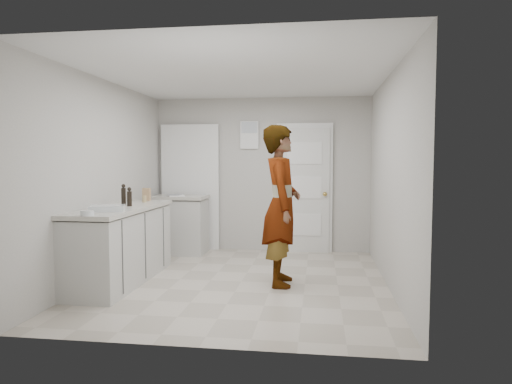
# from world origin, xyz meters

# --- Properties ---
(ground) EXTENTS (4.00, 4.00, 0.00)m
(ground) POSITION_xyz_m (0.00, 0.00, 0.00)
(ground) COLOR #A79C8C
(ground) RESTS_ON ground
(room_shell) EXTENTS (4.00, 4.00, 4.00)m
(room_shell) POSITION_xyz_m (-0.17, 1.95, 1.02)
(room_shell) COLOR #AEABA4
(room_shell) RESTS_ON ground
(main_counter) EXTENTS (0.64, 1.96, 0.93)m
(main_counter) POSITION_xyz_m (-1.45, -0.20, 0.43)
(main_counter) COLOR beige
(main_counter) RESTS_ON ground
(side_counter) EXTENTS (0.84, 0.61, 0.93)m
(side_counter) POSITION_xyz_m (-1.25, 1.55, 0.43)
(side_counter) COLOR beige
(side_counter) RESTS_ON ground
(person) EXTENTS (0.51, 0.73, 1.90)m
(person) POSITION_xyz_m (0.49, -0.05, 0.95)
(person) COLOR silver
(person) RESTS_ON ground
(cake_mix_box) EXTENTS (0.11, 0.06, 0.18)m
(cake_mix_box) POSITION_xyz_m (-1.44, 0.62, 1.01)
(cake_mix_box) COLOR #9C714E
(cake_mix_box) RESTS_ON main_counter
(spice_jar) EXTENTS (0.06, 0.06, 0.09)m
(spice_jar) POSITION_xyz_m (-1.39, 0.39, 0.97)
(spice_jar) COLOR tan
(spice_jar) RESTS_ON main_counter
(oil_cruet_a) EXTENTS (0.06, 0.06, 0.24)m
(oil_cruet_a) POSITION_xyz_m (-1.36, -0.14, 1.04)
(oil_cruet_a) COLOR black
(oil_cruet_a) RESTS_ON main_counter
(oil_cruet_b) EXTENTS (0.06, 0.06, 0.27)m
(oil_cruet_b) POSITION_xyz_m (-1.50, -0.01, 1.05)
(oil_cruet_b) COLOR black
(oil_cruet_b) RESTS_ON main_counter
(baking_dish) EXTENTS (0.43, 0.36, 0.06)m
(baking_dish) POSITION_xyz_m (-1.39, -0.68, 0.95)
(baking_dish) COLOR silver
(baking_dish) RESTS_ON main_counter
(egg_bowl) EXTENTS (0.14, 0.14, 0.05)m
(egg_bowl) POSITION_xyz_m (-1.40, -1.10, 0.95)
(egg_bowl) COLOR silver
(egg_bowl) RESTS_ON main_counter
(papers) EXTENTS (0.33, 0.37, 0.01)m
(papers) POSITION_xyz_m (-1.28, 1.48, 0.93)
(papers) COLOR white
(papers) RESTS_ON side_counter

